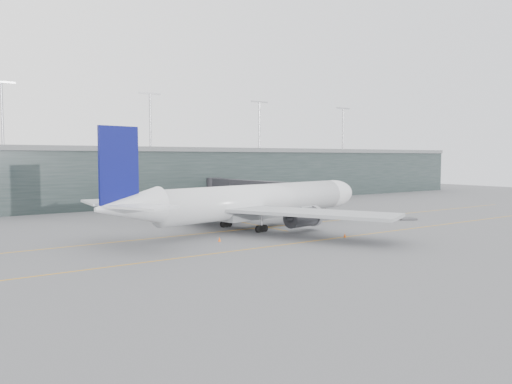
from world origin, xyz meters
TOP-DOWN VIEW (x-y plane):
  - ground at (0.00, 0.00)m, footprint 320.00×320.00m
  - taxiline_a at (0.00, -4.00)m, footprint 160.00×0.25m
  - taxiline_b at (0.00, -20.00)m, footprint 160.00×0.25m
  - taxiline_lead_main at (5.00, 20.00)m, footprint 0.25×60.00m
  - terminal at (-0.00, 58.00)m, footprint 240.00×36.00m
  - main_aircraft at (3.11, -3.41)m, footprint 59.80×55.45m
  - jet_bridge at (21.92, 25.72)m, footprint 8.68×46.63m
  - gse_cart at (30.35, -7.71)m, footprint 2.03×1.39m
  - baggage_dolly at (34.28, -11.43)m, footprint 4.28×3.94m
  - uld_a at (-4.65, 10.64)m, footprint 2.43×2.07m
  - uld_b at (-3.94, 11.69)m, footprint 2.54×2.19m
  - uld_c at (0.16, 11.22)m, footprint 2.72×2.45m
  - cone_nose at (35.11, -5.90)m, footprint 0.39×0.39m
  - cone_wing_stbd at (8.29, -20.26)m, footprint 0.43×0.43m
  - cone_wing_port at (11.33, 12.69)m, footprint 0.45×0.45m
  - cone_tail at (-9.81, -12.33)m, footprint 0.42×0.42m

SIDE VIEW (x-z plane):
  - ground at x=0.00m, z-range 0.00..0.00m
  - taxiline_a at x=0.00m, z-range 0.00..0.02m
  - taxiline_b at x=0.00m, z-range 0.00..0.02m
  - taxiline_lead_main at x=5.00m, z-range 0.00..0.02m
  - baggage_dolly at x=34.28m, z-range 0.03..0.38m
  - cone_nose at x=35.11m, z-range 0.00..0.63m
  - cone_tail at x=-9.81m, z-range 0.00..0.67m
  - cone_wing_stbd at x=8.29m, z-range 0.00..0.69m
  - cone_wing_port at x=11.33m, z-range 0.00..0.72m
  - gse_cart at x=30.35m, z-range 0.07..1.39m
  - uld_a at x=-4.65m, z-range 0.05..2.04m
  - uld_b at x=-3.94m, z-range 0.05..2.07m
  - uld_c at x=0.16m, z-range 0.05..2.11m
  - main_aircraft at x=3.11m, z-range -3.69..13.14m
  - jet_bridge at x=21.92m, z-range 1.77..8.87m
  - terminal at x=0.00m, z-range -6.88..22.12m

